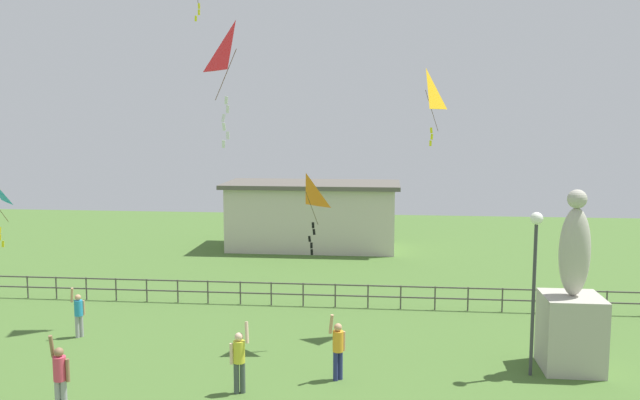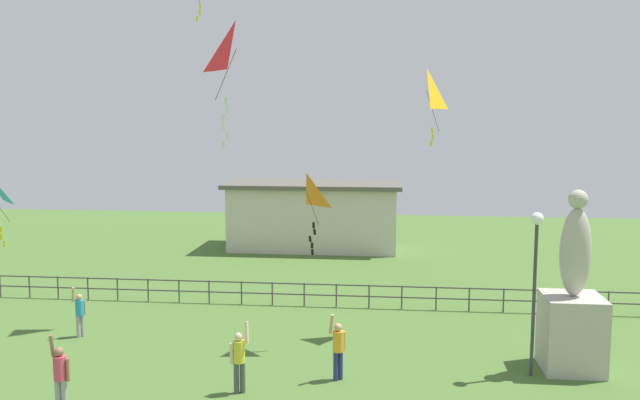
{
  "view_description": "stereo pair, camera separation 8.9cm",
  "coord_description": "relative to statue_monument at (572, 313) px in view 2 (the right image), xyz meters",
  "views": [
    {
      "loc": [
        2.15,
        -11.23,
        7.41
      ],
      "look_at": [
        0.4,
        5.85,
        5.31
      ],
      "focal_mm": 36.55,
      "sensor_mm": 36.0,
      "label": 1
    },
    {
      "loc": [
        2.24,
        -11.22,
        7.41
      ],
      "look_at": [
        0.4,
        5.85,
        5.31
      ],
      "focal_mm": 36.55,
      "sensor_mm": 36.0,
      "label": 2
    }
  ],
  "objects": [
    {
      "name": "pavilion_building",
      "position": [
        -9.81,
        17.78,
        0.22
      ],
      "size": [
        10.08,
        4.75,
        3.85
      ],
      "color": "beige",
      "rests_on": "ground_plane"
    },
    {
      "name": "statue_monument",
      "position": [
        0.0,
        0.0,
        0.0
      ],
      "size": [
        1.71,
        1.71,
        5.42
      ],
      "color": "#B2AD9E",
      "rests_on": "ground_plane"
    },
    {
      "name": "kite_2",
      "position": [
        -4.22,
        3.51,
        6.68
      ],
      "size": [
        0.93,
        1.04,
        2.63
      ],
      "color": "yellow"
    },
    {
      "name": "waterfront_railing",
      "position": [
        -8.06,
        5.78,
        -1.11
      ],
      "size": [
        36.0,
        0.06,
        0.95
      ],
      "color": "#4C4742",
      "rests_on": "ground_plane"
    },
    {
      "name": "kite_1",
      "position": [
        -8.07,
        0.97,
        3.34
      ],
      "size": [
        1.01,
        1.0,
        2.65
      ],
      "color": "orange"
    },
    {
      "name": "person_0",
      "position": [
        -6.86,
        -1.55,
        -0.74
      ],
      "size": [
        0.49,
        0.38,
        1.97
      ],
      "color": "navy",
      "rests_on": "ground_plane"
    },
    {
      "name": "person_2",
      "position": [
        -9.46,
        -2.74,
        -0.72
      ],
      "size": [
        0.54,
        0.32,
        2.01
      ],
      "color": "#3F4C47",
      "rests_on": "ground_plane"
    },
    {
      "name": "lamppost",
      "position": [
        -1.27,
        -0.63,
        1.74
      ],
      "size": [
        0.36,
        0.36,
        4.83
      ],
      "color": "#38383D",
      "rests_on": "ground_plane"
    },
    {
      "name": "person_3",
      "position": [
        -15.99,
        1.25,
        -0.84
      ],
      "size": [
        0.41,
        0.38,
        1.77
      ],
      "color": "#99999E",
      "rests_on": "ground_plane"
    },
    {
      "name": "person_1",
      "position": [
        -13.7,
        -4.42,
        -0.7
      ],
      "size": [
        0.53,
        0.32,
        2.04
      ],
      "color": "#99999E",
      "rests_on": "ground_plane"
    },
    {
      "name": "kite_4",
      "position": [
        -9.36,
        -3.03,
        7.37
      ],
      "size": [
        1.08,
        1.08,
        3.15
      ],
      "color": "red"
    }
  ]
}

